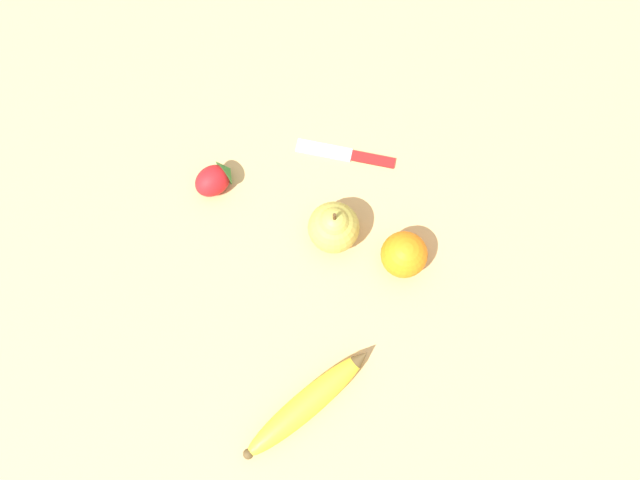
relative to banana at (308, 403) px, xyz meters
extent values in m
plane|color=tan|center=(-0.08, -0.16, -0.02)|extent=(3.00, 3.00, 0.00)
ellipsoid|color=yellow|center=(0.00, 0.00, 0.00)|extent=(0.20, 0.12, 0.04)
cone|color=brown|center=(-0.09, -0.04, 0.01)|extent=(0.03, 0.03, 0.03)
sphere|color=brown|center=(0.09, 0.04, 0.00)|extent=(0.01, 0.01, 0.01)
sphere|color=orange|center=(-0.18, -0.16, 0.02)|extent=(0.07, 0.07, 0.07)
sphere|color=#B7AD47|center=(-0.09, -0.22, 0.02)|extent=(0.07, 0.07, 0.07)
sphere|color=#B7AD47|center=(-0.09, -0.22, 0.04)|extent=(0.05, 0.05, 0.05)
cylinder|color=#4C3319|center=(-0.09, -0.22, 0.07)|extent=(0.00, 0.01, 0.02)
ellipsoid|color=red|center=(0.06, -0.34, 0.00)|extent=(0.07, 0.06, 0.04)
cone|color=#337A33|center=(0.03, -0.35, 0.00)|extent=(0.03, 0.04, 0.04)
cube|color=silver|center=(-0.12, -0.36, -0.02)|extent=(0.09, 0.06, 0.00)
cube|color=red|center=(-0.18, -0.32, -0.01)|extent=(0.07, 0.04, 0.01)
camera|label=1|loc=(-0.01, 0.02, 0.86)|focal=35.00mm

